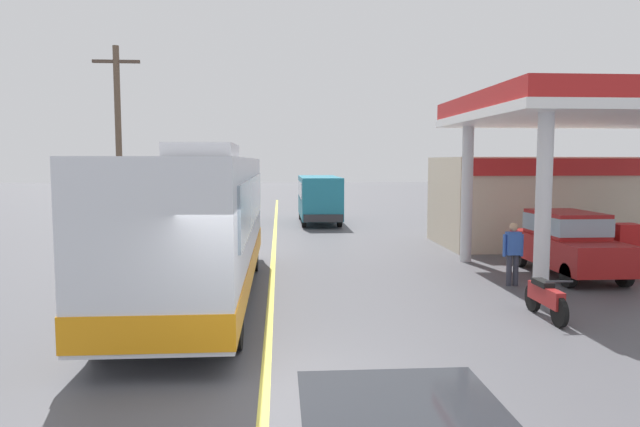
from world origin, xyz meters
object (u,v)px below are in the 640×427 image
Objects in this scene: car_at_pump at (567,240)px; minibus_opposing_lane at (319,195)px; car_trailing_behind_bus at (232,204)px; motorcycle_parked_forecourt at (545,298)px; pedestrian_near_pump at (513,251)px; coach_bus_main at (199,226)px.

minibus_opposing_lane is (-6.10, 14.49, 0.46)m from car_at_pump.
car_trailing_behind_bus is at bearing 179.48° from minibus_opposing_lane.
car_at_pump is 0.69× the size of minibus_opposing_lane.
motorcycle_parked_forecourt is (-2.70, -4.40, -0.57)m from car_at_pump.
pedestrian_near_pump is 0.40× the size of car_trailing_behind_bus.
coach_bus_main reaches higher than minibus_opposing_lane.
pedestrian_near_pump is at bearing 79.28° from motorcycle_parked_forecourt.
coach_bus_main is 6.13× the size of motorcycle_parked_forecourt.
coach_bus_main is 6.65× the size of pedestrian_near_pump.
car_trailing_behind_bus is (-0.58, 16.56, -0.71)m from coach_bus_main.
car_at_pump is (10.08, 2.02, -0.71)m from coach_bus_main.
minibus_opposing_lane is (3.98, 16.51, -0.25)m from coach_bus_main.
coach_bus_main is 16.58m from car_trailing_behind_bus.
coach_bus_main reaches higher than car_at_pump.
motorcycle_parked_forecourt is (3.40, -18.89, -1.03)m from minibus_opposing_lane.
coach_bus_main is at bearing 162.15° from motorcycle_parked_forecourt.
minibus_opposing_lane is at bearing -0.52° from car_trailing_behind_bus.
car_trailing_behind_bus is at bearing 126.27° from car_at_pump.
motorcycle_parked_forecourt is at bearing -17.85° from coach_bus_main.
motorcycle_parked_forecourt is at bearing -67.19° from car_trailing_behind_bus.
motorcycle_parked_forecourt is at bearing -79.79° from minibus_opposing_lane.
pedestrian_near_pump is at bearing -75.77° from minibus_opposing_lane.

